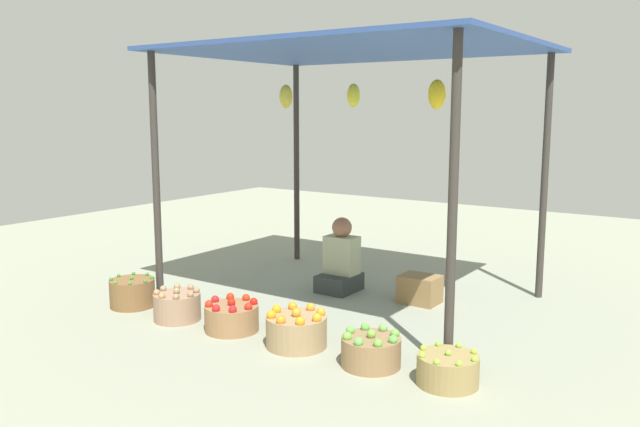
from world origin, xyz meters
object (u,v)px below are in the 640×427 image
basket_red_tomatoes (232,317)px  basket_limes (448,370)px  basket_green_chilies (132,293)px  basket_oranges (296,330)px  basket_potatoes (177,306)px  vendor_person (341,263)px  basket_green_apples (371,351)px  wooden_crate_near_vendor (420,289)px

basket_red_tomatoes → basket_limes: 2.00m
basket_red_tomatoes → basket_green_chilies: bearing=-179.4°
basket_oranges → basket_limes: size_ratio=1.14×
basket_oranges → basket_potatoes: bearing=-177.1°
vendor_person → basket_green_chilies: bearing=-130.1°
basket_oranges → basket_green_apples: basket_oranges is taller
basket_green_chilies → basket_potatoes: bearing=-3.9°
basket_green_apples → basket_limes: basket_green_apples is taller
basket_oranges → wooden_crate_near_vendor: 1.69m
basket_potatoes → wooden_crate_near_vendor: 2.35m
basket_red_tomatoes → basket_oranges: (0.69, 0.01, 0.01)m
basket_red_tomatoes → wooden_crate_near_vendor: (0.98, 1.67, 0.02)m
basket_red_tomatoes → basket_limes: basket_red_tomatoes is taller
basket_green_apples → wooden_crate_near_vendor: size_ratio=1.19×
basket_potatoes → basket_limes: bearing=1.3°
basket_potatoes → vendor_person: bearing=67.2°
basket_limes → basket_green_chilies: bearing=-179.8°
basket_potatoes → basket_green_apples: (2.00, 0.05, -0.01)m
basket_oranges → wooden_crate_near_vendor: (0.29, 1.66, 0.00)m
basket_green_apples → basket_oranges: bearing=178.6°
vendor_person → basket_limes: size_ratio=1.81×
basket_oranges → wooden_crate_near_vendor: bearing=80.1°
vendor_person → basket_green_chilies: (-1.36, -1.62, -0.16)m
basket_potatoes → basket_red_tomatoes: basket_potatoes is taller
basket_oranges → vendor_person: bearing=110.5°
basket_potatoes → wooden_crate_near_vendor: size_ratio=1.13×
basket_potatoes → basket_red_tomatoes: (0.61, 0.06, -0.01)m
basket_limes → wooden_crate_near_vendor: wooden_crate_near_vendor is taller
basket_green_chilies → basket_green_apples: 2.66m
vendor_person → wooden_crate_near_vendor: size_ratio=2.08×
vendor_person → basket_green_apples: 2.08m
basket_potatoes → basket_green_chilies: bearing=176.1°
basket_green_chilies → basket_potatoes: 0.67m
basket_green_apples → basket_green_chilies: bearing=-179.9°
basket_green_chilies → basket_limes: 3.27m
basket_oranges → basket_green_chilies: bearing=-179.4°
wooden_crate_near_vendor → vendor_person: bearing=-175.8°
basket_red_tomatoes → basket_limes: (2.00, -0.00, -0.01)m
basket_limes → vendor_person: bearing=139.9°
basket_green_chilies → basket_limes: (3.27, 0.01, -0.03)m
basket_green_chilies → basket_red_tomatoes: size_ratio=0.92×
basket_red_tomatoes → basket_oranges: 0.69m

